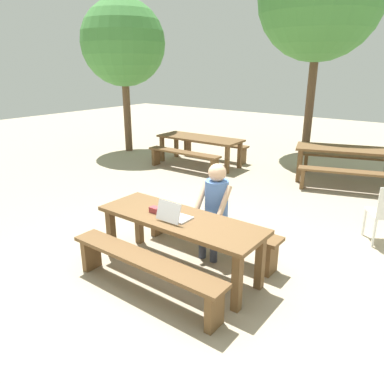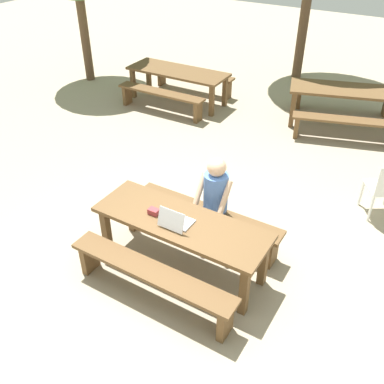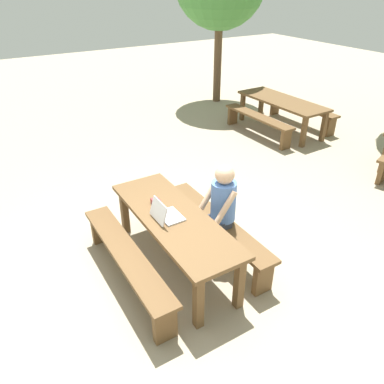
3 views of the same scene
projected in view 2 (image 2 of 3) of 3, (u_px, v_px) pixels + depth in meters
The scene contains 13 objects.
ground_plane at pixel (182, 266), 5.34m from camera, with size 30.00×30.00×0.00m, color tan.
picnic_table_front at pixel (181, 228), 4.99m from camera, with size 2.11×0.71×0.72m.
bench_near at pixel (151, 277), 4.70m from camera, with size 2.05×0.30×0.46m.
bench_far at pixel (207, 217), 5.57m from camera, with size 2.05×0.30×0.46m.
laptop at pixel (176, 221), 4.83m from camera, with size 0.33×0.31×0.25m.
small_pouch at pixel (154, 212), 5.01m from camera, with size 0.12×0.09×0.07m.
person_seated at pixel (214, 196), 5.27m from camera, with size 0.42×0.41×1.27m.
picnic_table_mid at pixel (348, 94), 8.23m from camera, with size 2.32×1.42×0.76m.
bench_mid_south at pixel (347, 124), 7.85m from camera, with size 1.96×0.89×0.45m.
bench_mid_north at pixel (343, 96), 8.96m from camera, with size 1.96×0.89×0.45m.
picnic_table_rear at pixel (178, 75), 9.24m from camera, with size 2.21×0.85×0.71m.
bench_rear_south at pixel (161, 96), 8.91m from camera, with size 1.98×0.34×0.46m.
bench_rear_north at pixel (194, 77), 9.88m from camera, with size 1.98×0.34×0.46m.
Camera 2 is at (2.11, -3.23, 3.80)m, focal length 40.11 mm.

